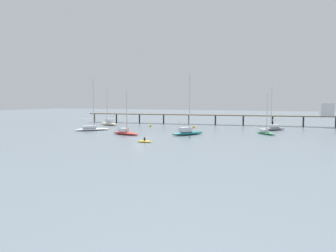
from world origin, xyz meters
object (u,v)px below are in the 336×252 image
object	(u,v)px
sailboat_teal	(187,131)
mooring_buoy_near	(150,126)
sailboat_green	(266,132)
mooring_buoy_outer	(194,127)
sailboat_gray	(272,128)
sailboat_cream	(108,123)
sailboat_white	(92,128)
pier	(244,113)
dinghy_yellow	(145,141)
sailboat_red	(125,132)

from	to	relation	value
sailboat_teal	mooring_buoy_near	bearing A→B (deg)	136.19
sailboat_green	mooring_buoy_outer	distance (m)	23.50
sailboat_gray	sailboat_cream	distance (m)	51.01
sailboat_white	sailboat_cream	xyz separation A→B (m)	(-6.54, 17.69, 0.14)
mooring_buoy_outer	sailboat_green	bearing A→B (deg)	-24.25
pier	sailboat_gray	bearing A→B (deg)	-55.74
sailboat_green	sailboat_cream	xyz separation A→B (m)	(-50.53, 9.05, 0.24)
sailboat_cream	sailboat_green	bearing A→B (deg)	-10.15
sailboat_green	sailboat_white	distance (m)	44.83
pier	sailboat_gray	distance (m)	19.01
pier	sailboat_cream	distance (m)	44.24
mooring_buoy_outer	sailboat_teal	bearing A→B (deg)	-75.44
pier	sailboat_cream	bearing A→B (deg)	-156.26
sailboat_teal	mooring_buoy_outer	world-z (taller)	sailboat_teal
mooring_buoy_near	sailboat_white	bearing A→B (deg)	-116.59
sailboat_gray	sailboat_teal	xyz separation A→B (m)	(-17.04, -20.17, 0.11)
sailboat_teal	dinghy_yellow	distance (m)	16.22
pier	sailboat_teal	world-z (taller)	sailboat_teal
sailboat_green	sailboat_cream	world-z (taller)	sailboat_cream
mooring_buoy_outer	mooring_buoy_near	xyz separation A→B (m)	(-13.76, -0.69, -0.01)
pier	sailboat_green	bearing A→B (deg)	-69.31
pier	sailboat_gray	xyz separation A→B (m)	(10.56, -15.50, -3.15)
sailboat_teal	sailboat_white	bearing A→B (deg)	179.56
sailboat_red	sailboat_white	bearing A→B (deg)	158.31
sailboat_white	sailboat_red	world-z (taller)	sailboat_white
dinghy_yellow	sailboat_green	bearing A→B (deg)	51.70
sailboat_white	mooring_buoy_outer	size ratio (longest dim) A/B	18.75
sailboat_green	sailboat_white	xyz separation A→B (m)	(-43.99, -8.64, 0.10)
pier	sailboat_cream	size ratio (longest dim) A/B	6.69
sailboat_white	sailboat_teal	distance (m)	27.37
sailboat_green	dinghy_yellow	size ratio (longest dim) A/B	3.19
sailboat_gray	mooring_buoy_outer	bearing A→B (deg)	-175.62
sailboat_teal	dinghy_yellow	xyz separation A→B (m)	(-2.96, -15.94, -0.63)
sailboat_white	pier	bearing A→B (deg)	46.32
sailboat_red	mooring_buoy_outer	world-z (taller)	sailboat_red
sailboat_gray	sailboat_red	world-z (taller)	sailboat_gray
sailboat_white	dinghy_yellow	bearing A→B (deg)	-33.48
sailboat_green	mooring_buoy_outer	xyz separation A→B (m)	(-21.42, 9.65, -0.25)
dinghy_yellow	sailboat_white	bearing A→B (deg)	146.52
sailboat_red	mooring_buoy_outer	xyz separation A→B (m)	(8.85, 23.75, -0.26)
sailboat_teal	mooring_buoy_outer	bearing A→B (deg)	104.56
sailboat_green	sailboat_gray	world-z (taller)	sailboat_gray
sailboat_gray	mooring_buoy_near	xyz separation A→B (m)	(-35.61, -2.37, -0.37)
sailboat_red	dinghy_yellow	world-z (taller)	sailboat_red
sailboat_cream	sailboat_teal	size ratio (longest dim) A/B	0.88
sailboat_cream	sailboat_red	size ratio (longest dim) A/B	1.21
sailboat_gray	mooring_buoy_outer	size ratio (longest dim) A/B	15.93
dinghy_yellow	mooring_buoy_near	distance (m)	37.18
mooring_buoy_outer	sailboat_red	bearing A→B (deg)	-110.44
sailboat_green	dinghy_yellow	world-z (taller)	sailboat_green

